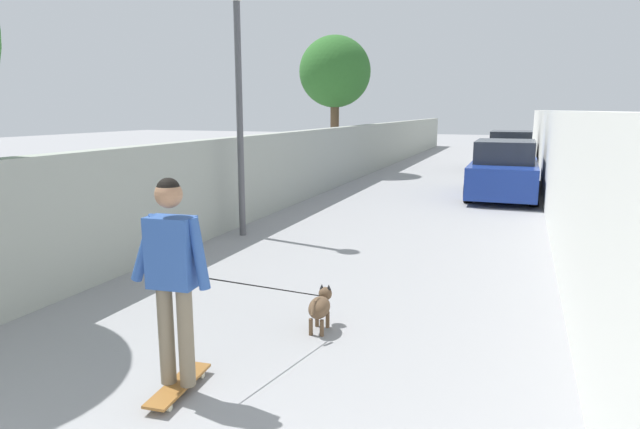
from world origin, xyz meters
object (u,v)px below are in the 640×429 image
(tree_left_mid, at_px, (335,73))
(skateboard, at_px, (179,385))
(car_far, at_px, (510,152))
(lamp_post, at_px, (238,67))
(car_near, at_px, (504,171))
(dog, at_px, (320,306))
(person_skateboarder, at_px, (172,266))

(tree_left_mid, bearing_deg, skateboard, -165.76)
(tree_left_mid, relative_size, car_far, 1.30)
(lamp_post, distance_m, car_near, 8.28)
(dog, xyz_separation_m, car_far, (17.37, -1.51, 0.44))
(person_skateboarder, bearing_deg, car_near, -10.24)
(tree_left_mid, bearing_deg, dog, -161.81)
(car_far, bearing_deg, dog, 175.03)
(skateboard, height_order, dog, dog)
(lamp_post, distance_m, dog, 5.56)
(skateboard, xyz_separation_m, person_skateboarder, (0.00, -0.00, 1.04))
(person_skateboarder, xyz_separation_m, car_near, (11.97, -2.16, -0.39))
(person_skateboarder, distance_m, car_near, 12.17)
(tree_left_mid, height_order, car_far, tree_left_mid)
(skateboard, relative_size, dog, 0.42)
(tree_left_mid, bearing_deg, car_near, -123.03)
(lamp_post, distance_m, car_far, 14.51)
(dog, xyz_separation_m, car_near, (10.31, -1.51, 0.44))
(tree_left_mid, height_order, lamp_post, tree_left_mid)
(skateboard, height_order, car_near, car_near)
(lamp_post, xyz_separation_m, skateboard, (-5.42, -2.31, -3.04))
(lamp_post, bearing_deg, car_near, -34.31)
(skateboard, xyz_separation_m, dog, (1.65, -0.65, 0.21))
(tree_left_mid, relative_size, skateboard, 6.17)
(lamp_post, height_order, skateboard, lamp_post)
(tree_left_mid, xyz_separation_m, car_far, (3.00, -6.23, -2.98))
(skateboard, height_order, car_far, car_far)
(lamp_post, xyz_separation_m, person_skateboarder, (-5.42, -2.31, -2.00))
(tree_left_mid, distance_m, lamp_post, 10.76)
(dog, relative_size, car_near, 0.49)
(tree_left_mid, bearing_deg, lamp_post, -170.56)
(person_skateboarder, height_order, car_near, person_skateboarder)
(car_far, bearing_deg, lamp_post, 161.81)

